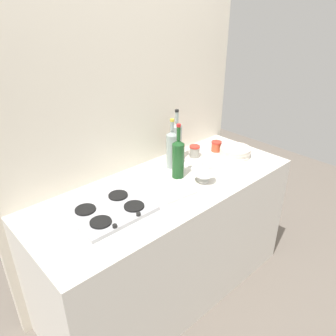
% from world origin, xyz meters
% --- Properties ---
extents(ground_plane, '(6.00, 6.00, 0.00)m').
position_xyz_m(ground_plane, '(0.00, 0.00, 0.00)').
color(ground_plane, '#6B6056').
rests_on(ground_plane, ground).
extents(counter_block, '(1.80, 0.70, 0.90)m').
position_xyz_m(counter_block, '(0.00, 0.00, 0.45)').
color(counter_block, silver).
rests_on(counter_block, ground).
extents(backsplash_panel, '(1.90, 0.06, 2.59)m').
position_xyz_m(backsplash_panel, '(0.00, 0.38, 1.29)').
color(backsplash_panel, beige).
rests_on(backsplash_panel, ground).
extents(stovetop_hob, '(0.43, 0.34, 0.04)m').
position_xyz_m(stovetop_hob, '(-0.44, -0.01, 0.91)').
color(stovetop_hob, '#B2B2B7').
rests_on(stovetop_hob, counter_block).
extents(plate_stack, '(0.23, 0.23, 0.07)m').
position_xyz_m(plate_stack, '(0.66, -0.03, 0.94)').
color(plate_stack, silver).
rests_on(plate_stack, counter_block).
extents(wine_bottle_leftmost, '(0.07, 0.07, 0.38)m').
position_xyz_m(wine_bottle_leftmost, '(0.29, 0.23, 1.05)').
color(wine_bottle_leftmost, gray).
rests_on(wine_bottle_leftmost, counter_block).
extents(wine_bottle_mid_left, '(0.08, 0.08, 0.37)m').
position_xyz_m(wine_bottle_mid_left, '(0.12, 0.04, 1.04)').
color(wine_bottle_mid_left, '#19471E').
rests_on(wine_bottle_mid_left, counter_block).
extents(wine_bottle_mid_right, '(0.08, 0.08, 0.35)m').
position_xyz_m(wine_bottle_mid_right, '(0.19, 0.17, 1.04)').
color(wine_bottle_mid_right, gray).
rests_on(wine_bottle_mid_right, counter_block).
extents(mixing_bowl, '(0.14, 0.14, 0.06)m').
position_xyz_m(mixing_bowl, '(0.20, -0.13, 0.93)').
color(mixing_bowl, white).
rests_on(mixing_bowl, counter_block).
extents(butter_dish, '(0.16, 0.12, 0.06)m').
position_xyz_m(butter_dish, '(0.38, -0.06, 0.93)').
color(butter_dish, white).
rests_on(butter_dish, counter_block).
extents(condiment_jar_front, '(0.08, 0.08, 0.09)m').
position_xyz_m(condiment_jar_front, '(0.43, 0.18, 0.94)').
color(condiment_jar_front, '#9E998C').
rests_on(condiment_jar_front, counter_block).
extents(condiment_jar_rear, '(0.08, 0.08, 0.08)m').
position_xyz_m(condiment_jar_rear, '(0.63, 0.13, 0.94)').
color(condiment_jar_rear, '#C64C2D').
rests_on(condiment_jar_rear, counter_block).
extents(cutting_board, '(0.26, 0.21, 0.02)m').
position_xyz_m(cutting_board, '(-0.05, -0.09, 0.91)').
color(cutting_board, silver).
rests_on(cutting_board, counter_block).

